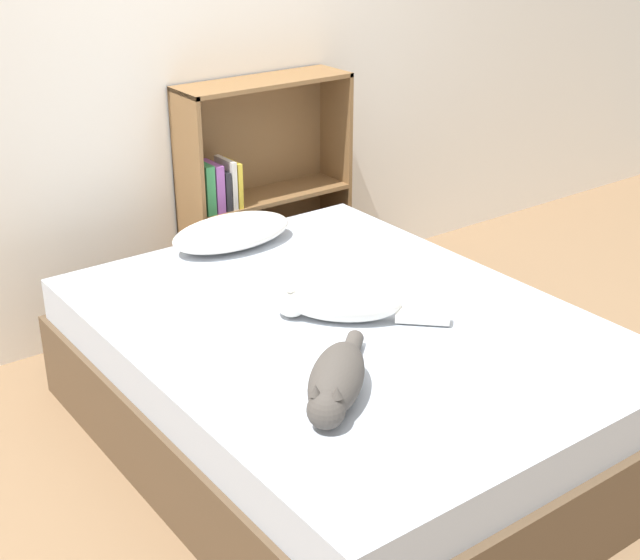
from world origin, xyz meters
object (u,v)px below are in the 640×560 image
pillow (232,232)px  bookshelf (256,192)px  cat_light (338,301)px  bed (344,382)px  cat_dark (336,381)px

pillow → bookshelf: size_ratio=0.49×
cat_light → bed: bearing=178.0°
cat_dark → bookshelf: bookshelf is taller
bed → pillow: (0.04, 0.84, 0.32)m
bed → cat_light: size_ratio=3.97×
cat_light → pillow: bearing=-50.1°
bed → bookshelf: bookshelf is taller
bed → pillow: size_ratio=3.71×
cat_light → cat_dark: (-0.34, -0.43, -0.00)m
bed → pillow: 0.90m
cat_light → bookshelf: bearing=-65.8°
bookshelf → pillow: bearing=-133.4°
pillow → cat_dark: 1.31m
pillow → cat_dark: bearing=-107.5°
pillow → bookshelf: (0.38, 0.40, -0.01)m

